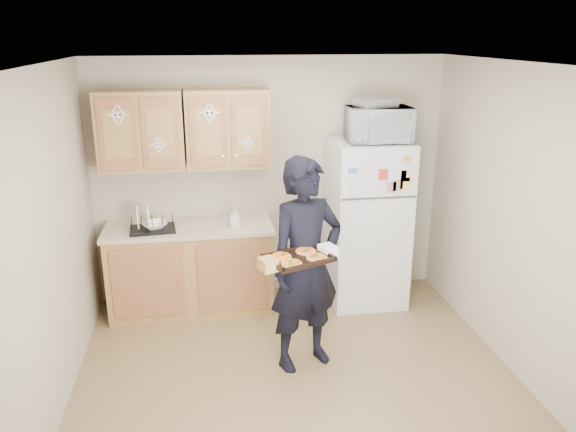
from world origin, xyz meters
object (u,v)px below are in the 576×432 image
Objects in this scene: baking_tray at (299,259)px; dish_rack at (152,222)px; refrigerator at (367,223)px; person at (306,265)px; microwave at (379,124)px.

baking_tray is 1.80m from dish_rack.
baking_tray is at bearing -124.55° from refrigerator.
baking_tray is (-0.11, -0.28, 0.18)m from person.
baking_tray is at bearing -48.69° from dish_rack.
dish_rack is at bearing -178.61° from microwave.
microwave is (0.06, -0.05, 1.02)m from refrigerator.
person is 1.69m from microwave.
person is (-0.84, -1.10, 0.05)m from refrigerator.
person reaches higher than refrigerator.
person is 3.83× the size of baking_tray.
person reaches higher than baking_tray.
microwave is at bearing 28.16° from person.
refrigerator is 1.69m from baking_tray.
microwave is 1.43× the size of dish_rack.
microwave is at bearing -0.57° from dish_rack.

